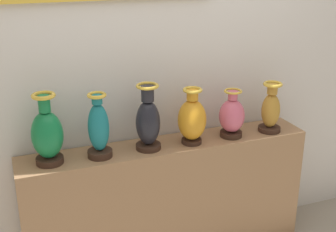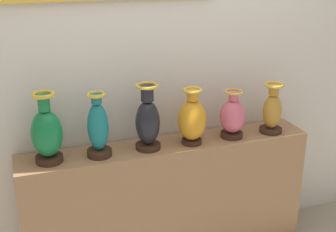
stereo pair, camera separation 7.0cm
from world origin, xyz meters
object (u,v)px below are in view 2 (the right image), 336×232
object	(u,v)px
vase_teal	(98,128)
vase_ochre	(272,111)
vase_emerald	(47,133)
vase_rose	(232,117)
vase_onyx	(148,121)
vase_amber	(192,119)

from	to	relation	value
vase_teal	vase_ochre	xyz separation A→B (m)	(1.17, -0.01, -0.02)
vase_emerald	vase_ochre	size ratio (longest dim) A/B	1.23
vase_emerald	vase_teal	bearing A→B (deg)	-3.26
vase_teal	vase_ochre	distance (m)	1.17
vase_emerald	vase_rose	world-z (taller)	vase_emerald
vase_rose	vase_ochre	bearing A→B (deg)	-1.82
vase_onyx	vase_rose	bearing A→B (deg)	-0.90
vase_amber	vase_rose	distance (m)	0.29
vase_emerald	vase_amber	distance (m)	0.89
vase_teal	vase_rose	world-z (taller)	vase_teal
vase_onyx	vase_amber	bearing A→B (deg)	-3.16
vase_emerald	vase_rose	size ratio (longest dim) A/B	1.32
vase_onyx	vase_amber	size ratio (longest dim) A/B	1.14
vase_teal	vase_ochre	size ratio (longest dim) A/B	1.15
vase_teal	vase_amber	bearing A→B (deg)	-1.01
vase_onyx	vase_teal	bearing A→B (deg)	-179.01
vase_emerald	vase_teal	distance (m)	0.29
vase_emerald	vase_rose	distance (m)	1.17
vase_onyx	vase_amber	world-z (taller)	vase_onyx
vase_teal	vase_amber	size ratio (longest dim) A/B	1.08
vase_emerald	vase_amber	xyz separation A→B (m)	(0.88, -0.03, -0.02)
vase_emerald	vase_amber	bearing A→B (deg)	-1.76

